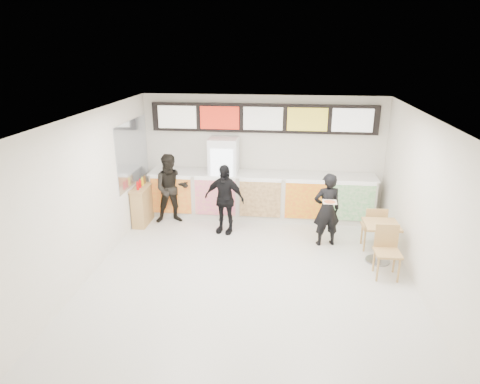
# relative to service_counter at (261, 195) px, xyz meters

# --- Properties ---
(floor) EXTENTS (7.00, 7.00, 0.00)m
(floor) POSITION_rel_service_counter_xyz_m (-0.00, -3.09, -0.57)
(floor) COLOR beige
(floor) RESTS_ON ground
(ceiling) EXTENTS (7.00, 7.00, 0.00)m
(ceiling) POSITION_rel_service_counter_xyz_m (-0.00, -3.09, 2.43)
(ceiling) COLOR white
(ceiling) RESTS_ON wall_back
(wall_back) EXTENTS (6.00, 0.00, 6.00)m
(wall_back) POSITION_rel_service_counter_xyz_m (-0.00, 0.41, 0.93)
(wall_back) COLOR silver
(wall_back) RESTS_ON floor
(wall_left) EXTENTS (0.00, 7.00, 7.00)m
(wall_left) POSITION_rel_service_counter_xyz_m (-3.00, -3.09, 0.93)
(wall_left) COLOR silver
(wall_left) RESTS_ON floor
(wall_right) EXTENTS (0.00, 7.00, 7.00)m
(wall_right) POSITION_rel_service_counter_xyz_m (3.00, -3.09, 0.93)
(wall_right) COLOR silver
(wall_right) RESTS_ON floor
(service_counter) EXTENTS (5.56, 0.77, 1.14)m
(service_counter) POSITION_rel_service_counter_xyz_m (0.00, 0.00, 0.00)
(service_counter) COLOR silver
(service_counter) RESTS_ON floor
(menu_board) EXTENTS (5.50, 0.14, 0.70)m
(menu_board) POSITION_rel_service_counter_xyz_m (0.00, 0.32, 1.88)
(menu_board) COLOR black
(menu_board) RESTS_ON wall_back
(drinks_fridge) EXTENTS (0.70, 0.67, 2.00)m
(drinks_fridge) POSITION_rel_service_counter_xyz_m (-0.93, 0.02, 0.43)
(drinks_fridge) COLOR white
(drinks_fridge) RESTS_ON floor
(mirror_panel) EXTENTS (0.01, 2.00, 1.50)m
(mirror_panel) POSITION_rel_service_counter_xyz_m (-2.99, -0.64, 1.18)
(mirror_panel) COLOR #B2B7BF
(mirror_panel) RESTS_ON wall_left
(customer_main) EXTENTS (0.67, 0.53, 1.62)m
(customer_main) POSITION_rel_service_counter_xyz_m (1.50, -1.42, 0.24)
(customer_main) COLOR black
(customer_main) RESTS_ON floor
(customer_left) EXTENTS (0.98, 0.85, 1.71)m
(customer_left) POSITION_rel_service_counter_xyz_m (-2.13, -0.55, 0.28)
(customer_left) COLOR black
(customer_left) RESTS_ON floor
(customer_mid) EXTENTS (1.02, 0.60, 1.62)m
(customer_mid) POSITION_rel_service_counter_xyz_m (-0.78, -1.01, 0.24)
(customer_mid) COLOR black
(customer_mid) RESTS_ON floor
(pizza_slice) EXTENTS (0.36, 0.36, 0.02)m
(pizza_slice) POSITION_rel_service_counter_xyz_m (1.50, -1.87, 0.58)
(pizza_slice) COLOR beige
(pizza_slice) RESTS_ON customer_main
(cafe_table) EXTENTS (0.68, 1.69, 0.98)m
(cafe_table) POSITION_rel_service_counter_xyz_m (2.50, -2.10, -0.00)
(cafe_table) COLOR tan
(cafe_table) RESTS_ON floor
(condiment_ledge) EXTENTS (0.34, 0.83, 1.11)m
(condiment_ledge) POSITION_rel_service_counter_xyz_m (-2.82, -0.73, -0.10)
(condiment_ledge) COLOR tan
(condiment_ledge) RESTS_ON floor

